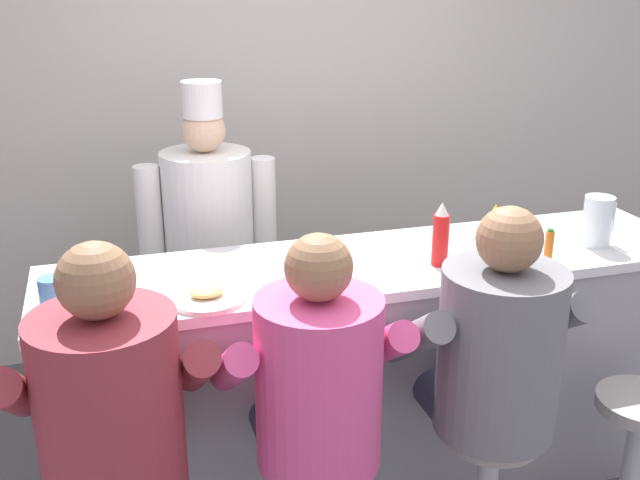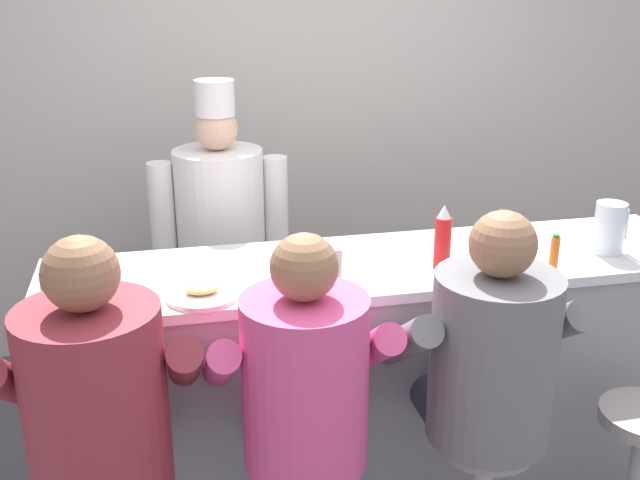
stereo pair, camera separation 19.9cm
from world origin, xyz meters
name	(u,v)px [view 1 (the left image)]	position (x,y,z in m)	size (l,w,h in m)	color
wall_back	(284,113)	(0.00, 1.89, 1.35)	(10.00, 0.06, 2.70)	beige
diner_counter	(378,375)	(0.00, 0.32, 0.52)	(2.66, 0.64, 1.05)	gray
ketchup_bottle_red	(441,236)	(0.19, 0.20, 1.17)	(0.06, 0.06, 0.25)	red
mustard_bottle_yellow	(494,233)	(0.42, 0.20, 1.15)	(0.06, 0.06, 0.23)	yellow
hot_sauce_bottle_orange	(549,247)	(0.60, 0.09, 1.12)	(0.03, 0.03, 0.14)	orange
water_pitcher_clear	(598,221)	(0.91, 0.22, 1.15)	(0.14, 0.12, 0.21)	silver
breakfast_plate	(207,297)	(-0.72, 0.12, 1.06)	(0.26, 0.26, 0.05)	white
cereal_bowl	(89,306)	(-1.11, 0.13, 1.07)	(0.15, 0.15, 0.05)	white
coffee_mug_blue	(54,289)	(-1.23, 0.27, 1.09)	(0.14, 0.09, 0.09)	#4C7AB2
napkin_dispenser_chrome	(326,265)	(-0.27, 0.17, 1.11)	(0.12, 0.07, 0.13)	silver
diner_seated_maroon	(111,416)	(-1.07, -0.23, 0.87)	(0.65, 0.64, 1.44)	#B2B5BA
diner_seated_pink	(316,389)	(-0.43, -0.23, 0.85)	(0.62, 0.61, 1.40)	#B2B5BA
diner_seated_grey	(493,358)	(0.21, -0.23, 0.86)	(0.64, 0.63, 1.42)	#B2B5BA
empty_stool_round	(637,443)	(0.85, -0.27, 0.41)	(0.35, 0.35, 0.61)	#B2B5BA
cook_in_whites_near	(209,241)	(-0.57, 1.08, 0.91)	(0.65, 0.42, 1.67)	#232328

